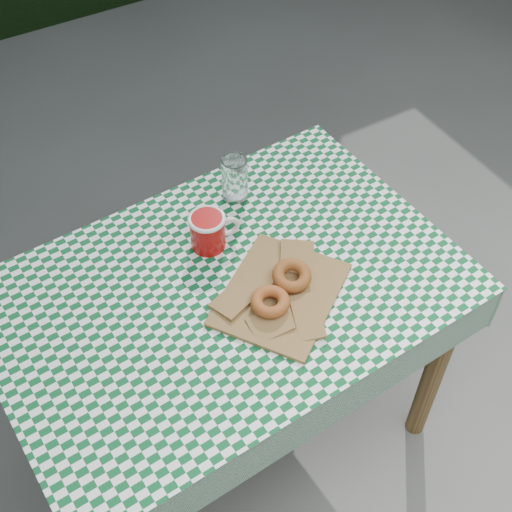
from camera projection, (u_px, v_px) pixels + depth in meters
The scene contains 8 objects.
ground at pixel (268, 454), 2.22m from camera, with size 60.00×60.00×0.00m, color #51504B.
table at pixel (231, 370), 1.99m from camera, with size 1.13×0.76×0.75m, color brown.
tablecloth at pixel (226, 288), 1.71m from camera, with size 1.15×0.78×0.01m, color #0B4B23.
paper_bag at pixel (280, 293), 1.68m from camera, with size 0.32×0.26×0.02m, color brown.
bagel_front at pixel (270, 302), 1.64m from camera, with size 0.10×0.10×0.03m, color #99441F.
bagel_back at pixel (292, 276), 1.69m from camera, with size 0.10×0.10×0.03m, color brown.
coffee_mug at pixel (208, 232), 1.76m from camera, with size 0.18×0.18×0.10m, color #A40B0A, non-canonical shape.
drinking_glass at pixel (235, 178), 1.87m from camera, with size 0.07×0.07×0.13m, color white.
Camera 1 is at (-0.53, -0.83, 2.09)m, focal length 48.39 mm.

